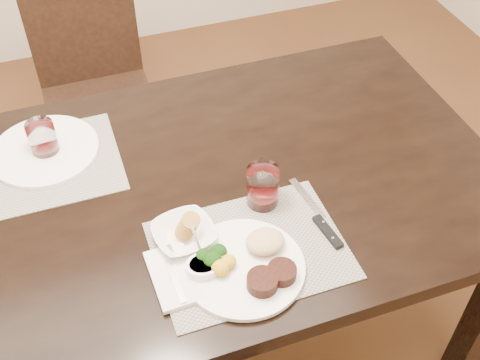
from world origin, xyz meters
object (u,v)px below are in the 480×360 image
object	(u,v)px
dinner_plate	(250,264)
steak_knife	(322,223)
chair_far	(95,80)
far_plate	(45,150)
wine_glass_near	(263,188)
cracker_bowl	(184,234)

from	to	relation	value
dinner_plate	steak_knife	xyz separation A→B (m)	(0.22, 0.07, -0.01)
chair_far	steak_knife	bearing A→B (deg)	-70.43
steak_knife	far_plate	bearing A→B (deg)	133.24
chair_far	wine_glass_near	distance (m)	1.13
chair_far	cracker_bowl	xyz separation A→B (m)	(0.08, -1.11, 0.27)
wine_glass_near	far_plate	distance (m)	0.64
cracker_bowl	wine_glass_near	distance (m)	0.24
wine_glass_near	chair_far	bearing A→B (deg)	106.12
dinner_plate	far_plate	world-z (taller)	dinner_plate
wine_glass_near	dinner_plate	bearing A→B (deg)	-118.82
cracker_bowl	dinner_plate	bearing A→B (deg)	-48.50
wine_glass_near	far_plate	world-z (taller)	wine_glass_near
chair_far	far_plate	size ratio (longest dim) A/B	2.97
chair_far	dinner_plate	world-z (taller)	chair_far
chair_far	steak_knife	distance (m)	1.27
steak_knife	cracker_bowl	xyz separation A→B (m)	(-0.34, 0.07, 0.01)
far_plate	wine_glass_near	bearing A→B (deg)	-36.68
far_plate	chair_far	bearing A→B (deg)	72.39
chair_far	wine_glass_near	bearing A→B (deg)	-73.88
dinner_plate	far_plate	bearing A→B (deg)	128.20
chair_far	far_plate	xyz separation A→B (m)	(-0.21, -0.67, 0.26)
dinner_plate	steak_knife	world-z (taller)	dinner_plate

